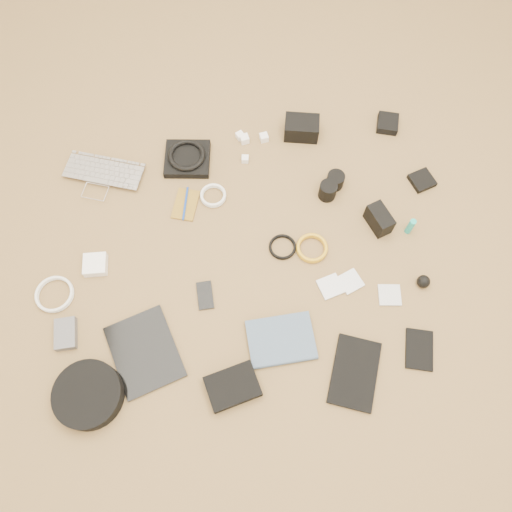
{
  "coord_description": "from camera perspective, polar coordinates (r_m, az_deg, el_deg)",
  "views": [
    {
      "loc": [
        -0.07,
        -0.69,
        1.61
      ],
      "look_at": [
        0.04,
        -0.01,
        0.02
      ],
      "focal_mm": 35.0,
      "sensor_mm": 36.0,
      "label": 1
    }
  ],
  "objects": [
    {
      "name": "laptop",
      "position": [
        1.97,
        -17.33,
        8.19
      ],
      "size": [
        0.35,
        0.3,
        0.02
      ],
      "primitive_type": "imported",
      "rotation": [
        0.0,
        0.0,
        -0.37
      ],
      "color": "#BAB9BE",
      "rests_on": "ground"
    },
    {
      "name": "headphone_pouch",
      "position": [
        1.95,
        -7.84,
        10.94
      ],
      "size": [
        0.19,
        0.18,
        0.03
      ],
      "primitive_type": "cube",
      "rotation": [
        0.0,
        0.0,
        -0.17
      ],
      "color": "black",
      "rests_on": "ground"
    },
    {
      "name": "headphones",
      "position": [
        1.93,
        -7.93,
        11.34
      ],
      "size": [
        0.14,
        0.14,
        0.02
      ],
      "primitive_type": "torus",
      "rotation": [
        0.0,
        0.0,
        0.02
      ],
      "color": "black",
      "rests_on": "headphone_pouch"
    },
    {
      "name": "charger_a",
      "position": [
        2.0,
        -1.84,
        13.58
      ],
      "size": [
        0.04,
        0.04,
        0.03
      ],
      "primitive_type": "cube",
      "rotation": [
        0.0,
        0.0,
        0.43
      ],
      "color": "white",
      "rests_on": "ground"
    },
    {
      "name": "charger_b",
      "position": [
        1.98,
        -1.33,
        13.22
      ],
      "size": [
        0.04,
        0.04,
        0.03
      ],
      "primitive_type": "cube",
      "rotation": [
        0.0,
        0.0,
        0.14
      ],
      "color": "white",
      "rests_on": "ground"
    },
    {
      "name": "charger_c",
      "position": [
        1.99,
        0.91,
        13.39
      ],
      "size": [
        0.03,
        0.03,
        0.03
      ],
      "primitive_type": "cube",
      "rotation": [
        0.0,
        0.0,
        0.13
      ],
      "color": "white",
      "rests_on": "ground"
    },
    {
      "name": "charger_d",
      "position": [
        1.93,
        -1.25,
        11.02
      ],
      "size": [
        0.03,
        0.03,
        0.02
      ],
      "primitive_type": "cube",
      "rotation": [
        0.0,
        0.0,
        -0.19
      ],
      "color": "white",
      "rests_on": "ground"
    },
    {
      "name": "dslr_camera",
      "position": [
        1.99,
        5.23,
        14.36
      ],
      "size": [
        0.15,
        0.12,
        0.08
      ],
      "primitive_type": "cube",
      "rotation": [
        0.0,
        0.0,
        -0.24
      ],
      "color": "black",
      "rests_on": "ground"
    },
    {
      "name": "lens_pouch",
      "position": [
        2.09,
        14.81,
        14.45
      ],
      "size": [
        0.1,
        0.11,
        0.03
      ],
      "primitive_type": "cube",
      "rotation": [
        0.0,
        0.0,
        -0.33
      ],
      "color": "black",
      "rests_on": "ground"
    },
    {
      "name": "notebook_olive",
      "position": [
        1.86,
        -8.04,
        5.85
      ],
      "size": [
        0.12,
        0.15,
        0.01
      ],
      "primitive_type": "cube",
      "rotation": [
        0.0,
        0.0,
        -0.34
      ],
      "color": "olive",
      "rests_on": "ground"
    },
    {
      "name": "pen_blue",
      "position": [
        1.85,
        -8.07,
        5.97
      ],
      "size": [
        0.04,
        0.13,
        0.01
      ],
      "primitive_type": "cylinder",
      "rotation": [
        1.57,
        0.0,
        -0.23
      ],
      "color": "#143CA8",
      "rests_on": "notebook_olive"
    },
    {
      "name": "cable_white_a",
      "position": [
        1.86,
        -4.9,
        6.81
      ],
      "size": [
        0.13,
        0.13,
        0.01
      ],
      "primitive_type": "torus",
      "rotation": [
        0.0,
        0.0,
        0.37
      ],
      "color": "white",
      "rests_on": "ground"
    },
    {
      "name": "lens_a",
      "position": [
        1.85,
        8.2,
        7.4
      ],
      "size": [
        0.08,
        0.08,
        0.07
      ],
      "primitive_type": "cylinder",
      "rotation": [
        0.0,
        0.0,
        0.27
      ],
      "color": "black",
      "rests_on": "ground"
    },
    {
      "name": "lens_b",
      "position": [
        1.88,
        9.05,
        8.53
      ],
      "size": [
        0.08,
        0.08,
        0.06
      ],
      "primitive_type": "cylinder",
      "rotation": [
        0.0,
        0.0,
        0.34
      ],
      "color": "black",
      "rests_on": "ground"
    },
    {
      "name": "card_reader",
      "position": [
        1.98,
        18.44,
        8.2
      ],
      "size": [
        0.1,
        0.1,
        0.02
      ],
      "primitive_type": "cube",
      "rotation": [
        0.0,
        0.0,
        0.27
      ],
      "color": "black",
      "rests_on": "ground"
    },
    {
      "name": "power_brick",
      "position": [
        1.81,
        -17.89,
        -0.94
      ],
      "size": [
        0.08,
        0.08,
        0.03
      ],
      "primitive_type": "cube",
      "rotation": [
        0.0,
        0.0,
        -0.07
      ],
      "color": "white",
      "rests_on": "ground"
    },
    {
      "name": "cable_white_b",
      "position": [
        1.82,
        -21.98,
        -4.12
      ],
      "size": [
        0.15,
        0.15,
        0.01
      ],
      "primitive_type": "torus",
      "rotation": [
        0.0,
        0.0,
        0.16
      ],
      "color": "white",
      "rests_on": "ground"
    },
    {
      "name": "cable_black",
      "position": [
        1.76,
        3.04,
        0.98
      ],
      "size": [
        0.12,
        0.12,
        0.01
      ],
      "primitive_type": "torus",
      "rotation": [
        0.0,
        0.0,
        0.24
      ],
      "color": "black",
      "rests_on": "ground"
    },
    {
      "name": "cable_yellow",
      "position": [
        1.77,
        6.39,
        0.82
      ],
      "size": [
        0.13,
        0.13,
        0.01
      ],
      "primitive_type": "torus",
      "rotation": [
        0.0,
        0.0,
        -0.24
      ],
      "color": "gold",
      "rests_on": "ground"
    },
    {
      "name": "flash",
      "position": [
        1.82,
        13.89,
        4.09
      ],
      "size": [
        0.09,
        0.12,
        0.08
      ],
      "primitive_type": "cube",
      "rotation": [
        0.0,
        0.0,
        0.31
      ],
      "color": "black",
      "rests_on": "ground"
    },
    {
      "name": "lens_cleaner",
      "position": [
        1.84,
        17.23,
        3.25
      ],
      "size": [
        0.03,
        0.03,
        0.08
      ],
      "primitive_type": "cylinder",
      "rotation": [
        0.0,
        0.0,
        0.37
      ],
      "color": "#1AAB9F",
      "rests_on": "ground"
    },
    {
      "name": "battery_charger",
      "position": [
        1.76,
        -20.92,
        -8.3
      ],
      "size": [
        0.07,
        0.1,
        0.03
      ],
      "primitive_type": "cube",
      "rotation": [
        0.0,
        0.0,
        -0.01
      ],
      "color": "#57565B",
      "rests_on": "ground"
    },
    {
      "name": "tablet",
      "position": [
        1.68,
        -12.61,
        -10.63
      ],
      "size": [
        0.26,
        0.3,
        0.01
      ],
      "primitive_type": "cube",
      "rotation": [
        0.0,
        0.0,
        0.27
      ],
      "color": "black",
      "rests_on": "ground"
    },
    {
      "name": "phone",
      "position": [
        1.7,
        -5.84,
        -4.5
      ],
      "size": [
        0.05,
        0.1,
        0.01
      ],
      "primitive_type": "cube",
      "rotation": [
        0.0,
        0.0,
        -0.0
      ],
      "color": "black",
      "rests_on": "ground"
    },
    {
      "name": "filter_case_left",
      "position": [
        1.72,
        8.5,
        -3.48
      ],
      "size": [
        0.09,
        0.09,
        0.01
      ],
      "primitive_type": "cube",
      "rotation": [
        0.0,
        0.0,
        0.24
      ],
      "color": "silver",
      "rests_on": "ground"
    },
    {
      "name": "filter_case_mid",
      "position": [
        1.74,
        10.73,
        -2.89
      ],
      "size": [
        0.09,
        0.09,
        0.01
      ],
      "primitive_type": "cube",
      "rotation": [
        0.0,
        0.0,
        0.35
      ],
      "color": "silver",
      "rests_on": "ground"
    },
    {
      "name": "filter_case_right",
      "position": [
        1.75,
        15.01,
        -4.34
      ],
      "size": [
        0.09,
        0.09,
        0.01
      ],
      "primitive_type": "cube",
      "rotation": [
        0.0,
        0.0,
        -0.17
      ],
      "color": "silver",
      "rests_on": "ground"
    },
    {
      "name": "air_blower",
      "position": [
        1.78,
        18.59,
        -2.78
      ],
      "size": [
        0.05,
        0.05,
        0.04
      ],
      "primitive_type": "sphere",
      "rotation": [
        0.0,
        0.0,
        -0.17
      ],
      "color": "black",
      "rests_on": "ground"
    },
    {
      "name": "headphone_case",
      "position": [
        1.67,
        -18.6,
        -14.81
      ],
      "size": [
        0.22,
        0.22,
        0.06
      ],
      "primitive_type": "cylinder",
      "rotation": [
        0.0,
        0.0,
        0.04
      ],
      "color": "black",
      "rests_on": "ground"
    },
    {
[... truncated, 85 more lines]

